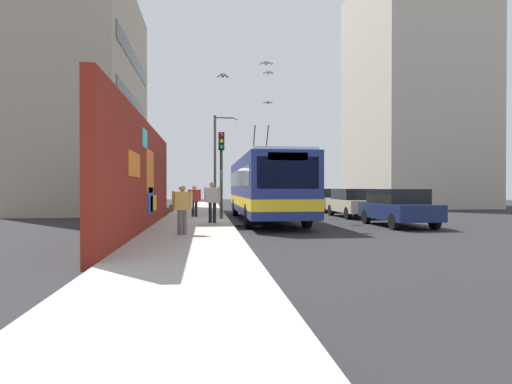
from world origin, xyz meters
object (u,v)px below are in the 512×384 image
(parked_car_navy, at_px, (398,207))
(pedestrian_midblock, at_px, (194,199))
(parked_car_white, at_px, (304,197))
(pedestrian_near_wall, at_px, (182,206))
(pedestrian_at_curb, at_px, (212,199))
(traffic_light, at_px, (221,160))
(city_bus, at_px, (265,186))
(street_lamp, at_px, (218,155))
(parked_car_champagne, at_px, (352,202))
(parked_car_silver, at_px, (322,199))

(parked_car_navy, relative_size, pedestrian_midblock, 2.62)
(parked_car_white, distance_m, pedestrian_near_wall, 22.01)
(pedestrian_at_curb, relative_size, traffic_light, 0.42)
(parked_car_navy, xyz_separation_m, parked_car_white, (16.82, 0.00, 0.00))
(parked_car_white, bearing_deg, city_bus, 158.68)
(parked_car_navy, height_order, traffic_light, traffic_light)
(pedestrian_near_wall, xyz_separation_m, pedestrian_at_curb, (4.25, -1.02, 0.11))
(pedestrian_at_curb, relative_size, street_lamp, 0.26)
(parked_car_champagne, relative_size, parked_car_white, 0.95)
(city_bus, height_order, parked_car_silver, city_bus)
(parked_car_navy, xyz_separation_m, pedestrian_at_curb, (0.91, 7.81, 0.34))
(parked_car_silver, bearing_deg, pedestrian_near_wall, 148.94)
(parked_car_white, relative_size, traffic_light, 1.11)
(parked_car_silver, relative_size, street_lamp, 0.74)
(city_bus, relative_size, parked_car_navy, 2.76)
(parked_car_white, distance_m, street_lamp, 9.18)
(pedestrian_near_wall, relative_size, pedestrian_midblock, 0.98)
(parked_car_silver, distance_m, pedestrian_midblock, 10.89)
(city_bus, relative_size, street_lamp, 1.78)
(city_bus, relative_size, parked_car_white, 2.53)
(parked_car_silver, relative_size, parked_car_white, 1.06)
(city_bus, distance_m, street_lamp, 9.11)
(parked_car_navy, height_order, pedestrian_at_curb, pedestrian_at_curb)
(parked_car_champagne, xyz_separation_m, pedestrian_midblock, (-0.64, 8.66, 0.25))
(street_lamp, bearing_deg, pedestrian_at_curb, 177.17)
(parked_car_silver, bearing_deg, parked_car_white, 0.00)
(parked_car_navy, xyz_separation_m, parked_car_silver, (11.34, -0.00, 0.00))
(parked_car_navy, xyz_separation_m, pedestrian_midblock, (4.75, 8.66, 0.25))
(pedestrian_midblock, bearing_deg, parked_car_silver, -52.76)
(parked_car_champagne, relative_size, parked_car_silver, 0.90)
(pedestrian_near_wall, bearing_deg, traffic_light, -13.15)
(city_bus, height_order, parked_car_white, city_bus)
(traffic_light, bearing_deg, parked_car_white, -28.07)
(parked_car_navy, xyz_separation_m, traffic_light, (3.03, 7.35, 2.10))
(city_bus, xyz_separation_m, pedestrian_near_wall, (-6.83, 3.64, -0.68))
(parked_car_navy, xyz_separation_m, pedestrian_near_wall, (-3.34, 8.84, 0.23))
(traffic_light, relative_size, street_lamp, 0.63)
(city_bus, height_order, pedestrian_at_curb, city_bus)
(parked_car_navy, height_order, parked_car_champagne, same)
(pedestrian_near_wall, bearing_deg, pedestrian_at_curb, -13.55)
(parked_car_navy, height_order, pedestrian_near_wall, pedestrian_near_wall)
(parked_car_white, xyz_separation_m, pedestrian_midblock, (-12.07, 8.66, 0.25))
(parked_car_champagne, bearing_deg, parked_car_navy, -180.00)
(parked_car_navy, distance_m, pedestrian_midblock, 9.88)
(pedestrian_at_curb, bearing_deg, pedestrian_midblock, 12.49)
(pedestrian_midblock, distance_m, street_lamp, 7.99)
(parked_car_silver, bearing_deg, parked_car_navy, 180.00)
(pedestrian_at_curb, height_order, traffic_light, traffic_light)
(parked_car_navy, bearing_deg, pedestrian_midblock, 61.26)
(parked_car_white, height_order, pedestrian_near_wall, pedestrian_near_wall)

